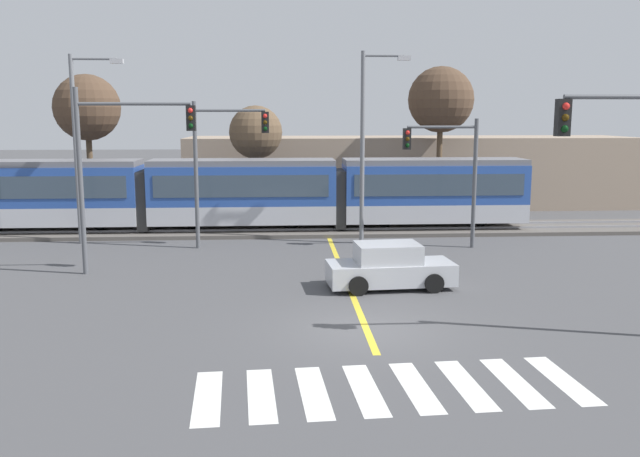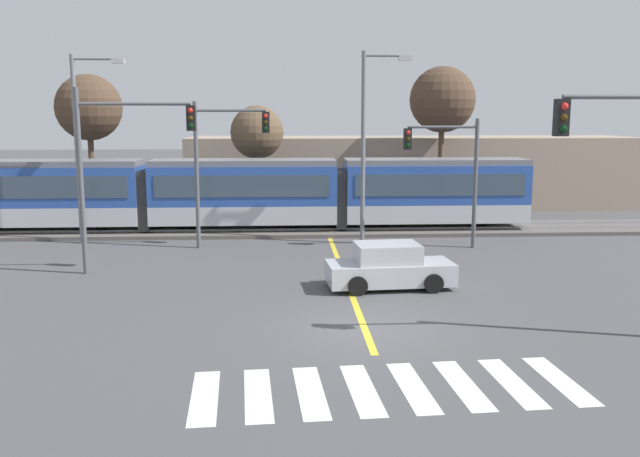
# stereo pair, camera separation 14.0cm
# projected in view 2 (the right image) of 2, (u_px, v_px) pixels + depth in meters

# --- Properties ---
(ground_plane) EXTENTS (200.00, 200.00, 0.00)m
(ground_plane) POSITION_uv_depth(u_px,v_px,m) (365.00, 329.00, 18.38)
(ground_plane) COLOR #474749
(track_bed) EXTENTS (120.00, 4.00, 0.18)m
(track_bed) POSITION_uv_depth(u_px,v_px,m) (327.00, 230.00, 33.87)
(track_bed) COLOR #56514C
(track_bed) RESTS_ON ground
(rail_near) EXTENTS (120.00, 0.08, 0.10)m
(rail_near) POSITION_uv_depth(u_px,v_px,m) (328.00, 229.00, 33.14)
(rail_near) COLOR #939399
(rail_near) RESTS_ON track_bed
(rail_far) EXTENTS (120.00, 0.08, 0.10)m
(rail_far) POSITION_uv_depth(u_px,v_px,m) (326.00, 225.00, 34.56)
(rail_far) COLOR #939399
(rail_far) RESTS_ON track_bed
(light_rail_tram) EXTENTS (28.00, 2.64, 3.43)m
(light_rail_tram) POSITION_uv_depth(u_px,v_px,m) (244.00, 191.00, 33.33)
(light_rail_tram) COLOR #B7BAC1
(light_rail_tram) RESTS_ON track_bed
(crosswalk_stripe_0) EXTENTS (0.73, 2.83, 0.01)m
(crosswalk_stripe_0) POSITION_uv_depth(u_px,v_px,m) (205.00, 397.00, 13.95)
(crosswalk_stripe_0) COLOR silver
(crosswalk_stripe_0) RESTS_ON ground
(crosswalk_stripe_1) EXTENTS (0.73, 2.83, 0.01)m
(crosswalk_stripe_1) POSITION_uv_depth(u_px,v_px,m) (258.00, 394.00, 14.07)
(crosswalk_stripe_1) COLOR silver
(crosswalk_stripe_1) RESTS_ON ground
(crosswalk_stripe_2) EXTENTS (0.73, 2.83, 0.01)m
(crosswalk_stripe_2) POSITION_uv_depth(u_px,v_px,m) (311.00, 392.00, 14.20)
(crosswalk_stripe_2) COLOR silver
(crosswalk_stripe_2) RESTS_ON ground
(crosswalk_stripe_3) EXTENTS (0.73, 2.83, 0.01)m
(crosswalk_stripe_3) POSITION_uv_depth(u_px,v_px,m) (362.00, 389.00, 14.33)
(crosswalk_stripe_3) COLOR silver
(crosswalk_stripe_3) RESTS_ON ground
(crosswalk_stripe_4) EXTENTS (0.73, 2.83, 0.01)m
(crosswalk_stripe_4) POSITION_uv_depth(u_px,v_px,m) (413.00, 387.00, 14.45)
(crosswalk_stripe_4) COLOR silver
(crosswalk_stripe_4) RESTS_ON ground
(crosswalk_stripe_5) EXTENTS (0.73, 2.83, 0.01)m
(crosswalk_stripe_5) POSITION_uv_depth(u_px,v_px,m) (463.00, 385.00, 14.58)
(crosswalk_stripe_5) COLOR silver
(crosswalk_stripe_5) RESTS_ON ground
(crosswalk_stripe_6) EXTENTS (0.73, 2.83, 0.01)m
(crosswalk_stripe_6) POSITION_uv_depth(u_px,v_px,m) (512.00, 382.00, 14.71)
(crosswalk_stripe_6) COLOR silver
(crosswalk_stripe_6) RESTS_ON ground
(crosswalk_stripe_7) EXTENTS (0.73, 2.83, 0.01)m
(crosswalk_stripe_7) POSITION_uv_depth(u_px,v_px,m) (560.00, 380.00, 14.83)
(crosswalk_stripe_7) COLOR silver
(crosswalk_stripe_7) RESTS_ON ground
(lane_centre_line) EXTENTS (0.20, 15.80, 0.01)m
(lane_centre_line) POSITION_uv_depth(u_px,v_px,m) (345.00, 278.00, 24.14)
(lane_centre_line) COLOR gold
(lane_centre_line) RESTS_ON ground
(sedan_crossing) EXTENTS (4.32, 2.16, 1.52)m
(sedan_crossing) POSITION_uv_depth(u_px,v_px,m) (389.00, 267.00, 22.69)
(sedan_crossing) COLOR #B7BABF
(sedan_crossing) RESTS_ON ground
(traffic_light_far_left) EXTENTS (3.25, 0.38, 6.33)m
(traffic_light_far_left) POSITION_uv_depth(u_px,v_px,m) (220.00, 153.00, 29.04)
(traffic_light_far_left) COLOR #515459
(traffic_light_far_left) RESTS_ON ground
(traffic_light_mid_left) EXTENTS (4.25, 0.38, 6.72)m
(traffic_light_mid_left) POSITION_uv_depth(u_px,v_px,m) (118.00, 154.00, 24.21)
(traffic_light_mid_left) COLOR #515459
(traffic_light_mid_left) RESTS_ON ground
(traffic_light_far_right) EXTENTS (3.25, 0.38, 5.61)m
(traffic_light_far_right) POSITION_uv_depth(u_px,v_px,m) (451.00, 163.00, 29.06)
(traffic_light_far_right) COLOR #515459
(traffic_light_far_right) RESTS_ON ground
(street_lamp_west) EXTENTS (2.35, 0.28, 8.37)m
(street_lamp_west) POSITION_uv_depth(u_px,v_px,m) (82.00, 137.00, 30.00)
(street_lamp_west) COLOR slate
(street_lamp_west) RESTS_ON ground
(street_lamp_centre) EXTENTS (2.17, 0.28, 8.51)m
(street_lamp_centre) POSITION_uv_depth(u_px,v_px,m) (368.00, 136.00, 29.95)
(street_lamp_centre) COLOR slate
(street_lamp_centre) RESTS_ON ground
(bare_tree_far_west) EXTENTS (3.58, 3.58, 7.95)m
(bare_tree_far_west) POSITION_uv_depth(u_px,v_px,m) (89.00, 108.00, 36.72)
(bare_tree_far_west) COLOR brown
(bare_tree_far_west) RESTS_ON ground
(bare_tree_west) EXTENTS (2.87, 2.87, 6.27)m
(bare_tree_west) POSITION_uv_depth(u_px,v_px,m) (257.00, 133.00, 36.46)
(bare_tree_west) COLOR brown
(bare_tree_west) RESTS_ON ground
(bare_tree_east) EXTENTS (3.73, 3.73, 8.49)m
(bare_tree_east) POSITION_uv_depth(u_px,v_px,m) (442.00, 100.00, 38.34)
(bare_tree_east) COLOR brown
(bare_tree_east) RESTS_ON ground
(building_backdrop_far) EXTENTS (27.94, 6.00, 4.40)m
(building_backdrop_far) POSITION_uv_depth(u_px,v_px,m) (411.00, 172.00, 43.17)
(building_backdrop_far) COLOR gray
(building_backdrop_far) RESTS_ON ground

